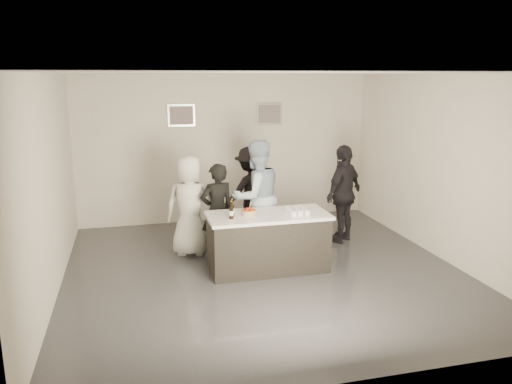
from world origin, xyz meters
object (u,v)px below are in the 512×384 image
cake (249,213)px  beer_bottle_a (232,208)px  beer_bottle_b (231,210)px  person_main_blue (256,197)px  person_guest_left (190,206)px  bar_counter (268,242)px  person_main_black (217,211)px  person_guest_back (251,192)px  person_guest_right (344,194)px

cake → beer_bottle_a: 0.27m
beer_bottle_b → person_main_blue: (0.62, 0.97, -0.06)m
person_guest_left → bar_counter: bearing=153.6°
person_main_blue → cake: bearing=51.2°
person_main_black → person_guest_left: person_guest_left is taller
person_guest_back → person_guest_right: bearing=142.3°
cake → person_main_black: 0.81m
person_main_black → beer_bottle_b: bearing=81.3°
cake → person_main_blue: bearing=68.6°
beer_bottle_b → person_main_black: (-0.07, 0.83, -0.23)m
person_guest_right → person_main_black: bearing=-28.7°
beer_bottle_b → person_guest_back: (0.73, 1.76, -0.17)m
cake → person_guest_right: size_ratio=0.13×
beer_bottle_a → person_guest_back: bearing=67.1°
person_guest_left → person_guest_right: bearing=-163.3°
person_main_black → person_guest_right: person_guest_right is taller
cake → person_guest_back: 1.69m
person_guest_back → person_main_black: bearing=33.4°
person_guest_left → person_guest_back: bearing=-135.1°
cake → person_guest_left: (-0.77, 0.97, -0.09)m
bar_counter → person_guest_back: 1.70m
person_guest_right → beer_bottle_a: bearing=-12.0°
bar_counter → cake: size_ratio=8.04×
beer_bottle_b → person_guest_right: person_guest_right is taller
person_guest_right → cake: bearing=-9.3°
beer_bottle_b → person_guest_back: 1.91m
person_guest_back → cake: bearing=59.2°
person_guest_left → person_guest_right: person_guest_right is taller
bar_counter → person_guest_left: bearing=137.6°
cake → beer_bottle_a: bearing=178.4°
bar_counter → person_main_blue: size_ratio=0.96×
person_main_black → person_main_blue: person_main_blue is taller
beer_bottle_a → person_main_black: (-0.11, 0.70, -0.23)m
cake → person_guest_back: bearing=75.1°
bar_counter → person_guest_back: person_guest_back is taller
person_main_black → person_main_blue: bearing=177.6°
beer_bottle_a → person_guest_left: size_ratio=0.15×
beer_bottle_a → person_guest_left: 1.11m
beer_bottle_a → beer_bottle_b: bearing=-106.5°
cake → beer_bottle_a: size_ratio=0.89×
beer_bottle_b → person_guest_back: person_guest_back is taller
person_guest_back → person_main_blue: bearing=66.5°
cake → bar_counter: bearing=-1.6°
bar_counter → cake: bearing=178.4°
cake → person_guest_left: person_guest_left is taller
beer_bottle_b → person_main_blue: person_main_blue is taller
person_guest_right → person_guest_back: (-1.57, 0.63, -0.03)m
cake → person_guest_back: person_guest_back is taller
person_guest_right → person_guest_back: 1.69m
person_main_black → person_guest_left: 0.49m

